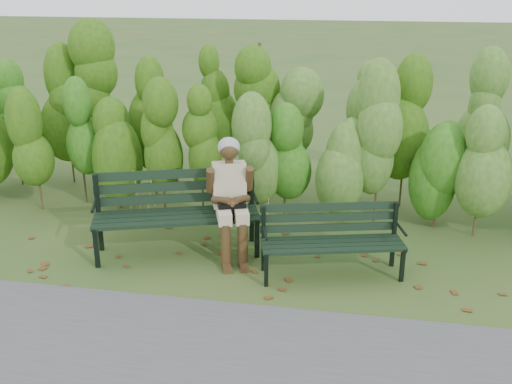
# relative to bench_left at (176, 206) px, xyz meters

# --- Properties ---
(ground) EXTENTS (80.00, 80.00, 0.00)m
(ground) POSITION_rel_bench_left_xyz_m (0.93, -0.18, -0.57)
(ground) COLOR #315722
(footpath) EXTENTS (60.00, 2.50, 0.01)m
(footpath) POSITION_rel_bench_left_xyz_m (0.93, -2.38, -0.56)
(footpath) COLOR #474749
(footpath) RESTS_ON ground
(hedge_band) EXTENTS (11.04, 1.67, 2.42)m
(hedge_band) POSITION_rel_bench_left_xyz_m (0.93, 1.68, 0.69)
(hedge_band) COLOR #47381E
(hedge_band) RESTS_ON ground
(leaf_litter) EXTENTS (5.91, 2.28, 0.01)m
(leaf_litter) POSITION_rel_bench_left_xyz_m (0.73, -0.19, -0.56)
(leaf_litter) COLOR brown
(leaf_litter) RESTS_ON ground
(bench_left) EXTENTS (2.03, 1.21, 0.96)m
(bench_left) POSITION_rel_bench_left_xyz_m (0.00, 0.00, 0.00)
(bench_left) COLOR black
(bench_left) RESTS_ON ground
(bench_right) EXTENTS (1.63, 0.88, 0.78)m
(bench_right) POSITION_rel_bench_left_xyz_m (1.85, -0.25, -0.11)
(bench_right) COLOR black
(bench_right) RESTS_ON ground
(seated_woman) EXTENTS (0.62, 0.87, 1.40)m
(seated_woman) POSITION_rel_bench_left_xyz_m (0.66, 0.02, 0.22)
(seated_woman) COLOR beige
(seated_woman) RESTS_ON ground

